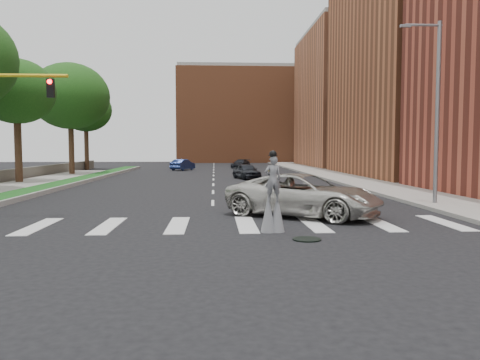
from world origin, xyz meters
TOP-DOWN VIEW (x-y plane):
  - ground_plane at (0.00, 0.00)m, footprint 160.00×160.00m
  - grass_median at (-11.50, 20.00)m, footprint 2.00×60.00m
  - median_curb at (-10.45, 20.00)m, footprint 0.20×60.00m
  - sidewalk_right at (12.50, 25.00)m, footprint 5.00×90.00m
  - stone_wall at (-17.00, 22.00)m, footprint 0.50×56.00m
  - manhole at (3.00, -2.00)m, footprint 0.90×0.90m
  - building_mid at (22.00, 30.00)m, footprint 16.00×22.00m
  - building_far at (22.00, 54.00)m, footprint 16.00×22.00m
  - building_backdrop at (6.00, 78.00)m, footprint 26.00×14.00m
  - streetlight at (10.90, 6.00)m, footprint 2.05×0.20m
  - stilt_performer at (2.09, -0.56)m, footprint 0.84×0.56m
  - suv_crossing at (3.87, 3.00)m, footprint 7.11×6.04m
  - car_near at (3.05, 26.56)m, footprint 2.76×4.52m
  - car_mid at (-3.93, 43.38)m, footprint 3.07×4.53m
  - car_far at (3.81, 49.41)m, footprint 3.32×4.55m
  - tree_3 at (-15.45, 21.56)m, footprint 5.99×5.99m
  - tree_4 at (-14.67, 32.83)m, footprint 7.96×7.96m
  - tree_5 at (-16.42, 45.08)m, footprint 6.58×6.58m

SIDE VIEW (x-z plane):
  - ground_plane at x=0.00m, z-range 0.00..0.00m
  - manhole at x=3.00m, z-range 0.00..0.04m
  - sidewalk_right at x=12.50m, z-range 0.00..0.18m
  - grass_median at x=-11.50m, z-range 0.00..0.25m
  - median_curb at x=-10.45m, z-range 0.00..0.28m
  - stone_wall at x=-17.00m, z-range 0.00..1.10m
  - car_far at x=3.81m, z-range 0.00..1.22m
  - car_mid at x=-3.93m, z-range 0.00..1.41m
  - car_near at x=3.05m, z-range 0.00..1.44m
  - suv_crossing at x=3.87m, z-range 0.00..1.81m
  - stilt_performer at x=2.09m, z-range -0.34..2.47m
  - streetlight at x=10.90m, z-range 0.40..9.40m
  - tree_3 at x=-15.45m, z-range 2.34..12.21m
  - tree_5 at x=-16.42m, z-range 2.44..12.98m
  - tree_4 at x=-14.67m, z-range 2.37..13.92m
  - building_backdrop at x=6.00m, z-range 0.00..18.00m
  - building_far at x=22.00m, z-range 0.00..20.00m
  - building_mid at x=22.00m, z-range 0.00..24.00m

